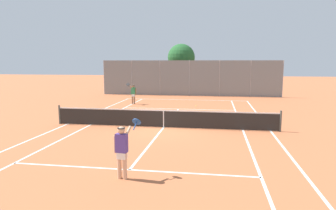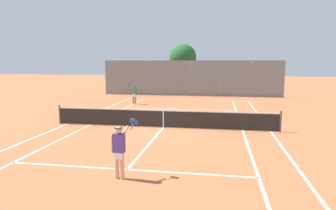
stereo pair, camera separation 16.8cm
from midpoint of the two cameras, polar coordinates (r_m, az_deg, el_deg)
name	(u,v)px [view 2 (the right image)]	position (r m, az deg, el deg)	size (l,w,h in m)	color
ground_plane	(163,127)	(16.02, -0.60, -4.30)	(120.00, 120.00, 0.00)	#BC663D
court_line_markings	(163,127)	(16.02, -0.60, -4.29)	(11.10, 23.90, 0.01)	silver
tennis_net	(163,118)	(15.91, -0.60, -2.51)	(12.00, 0.10, 1.07)	#474C47
player_near_side	(119,148)	(9.07, -8.74, -8.19)	(0.75, 0.72, 1.77)	#D8A884
player_far_left	(134,93)	(24.93, -6.28, 2.32)	(0.68, 0.73, 1.77)	#936B4C
loose_tennis_ball_0	(197,106)	(23.71, 5.71, -0.16)	(0.07, 0.07, 0.07)	#D1DB33
loose_tennis_ball_1	(130,118)	(18.73, -7.08, -2.42)	(0.07, 0.07, 0.07)	#D1DB33
loose_tennis_ball_2	(136,122)	(17.24, -5.86, -3.33)	(0.07, 0.07, 0.07)	#D1DB33
loose_tennis_ball_3	(195,112)	(20.73, 5.45, -1.37)	(0.07, 0.07, 0.07)	#D1DB33
loose_tennis_ball_4	(183,114)	(20.07, 3.04, -1.66)	(0.07, 0.07, 0.07)	#D1DB33
back_fence	(191,78)	(30.81, 4.47, 5.13)	(18.37, 0.08, 3.64)	gray
tree_behind_left	(183,59)	(34.25, 3.08, 8.82)	(3.07, 3.07, 5.48)	brown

